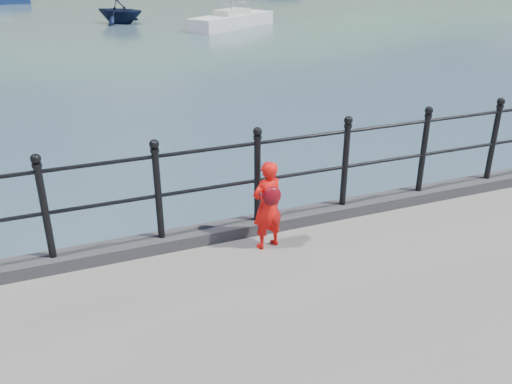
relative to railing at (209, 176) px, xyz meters
name	(u,v)px	position (x,y,z in m)	size (l,w,h in m)	color
ground	(211,300)	(0.00, 0.15, -1.82)	(600.00, 600.00, 0.00)	#2D4251
kerb	(211,233)	(0.00, 0.00, -0.75)	(60.00, 0.30, 0.15)	#28282B
railing	(209,176)	(0.00, 0.00, 0.00)	(18.11, 0.11, 1.20)	black
far_shore	(134,14)	(38.34, 239.56, -24.39)	(830.00, 200.00, 156.00)	#333A21
child	(268,205)	(0.56, -0.41, -0.28)	(0.43, 0.35, 1.07)	red
launch_navy	(120,10)	(3.12, 28.54, -1.04)	(2.57, 2.98, 1.57)	black
sailboat_near	(232,21)	(8.74, 24.53, -1.48)	(5.78, 4.47, 8.06)	silver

